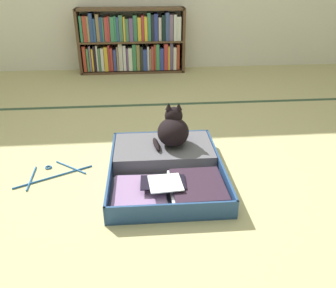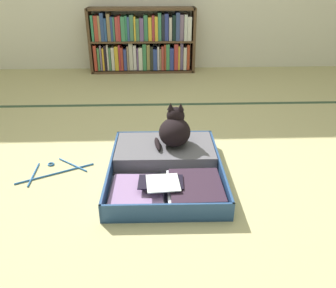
{
  "view_description": "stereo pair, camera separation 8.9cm",
  "coord_description": "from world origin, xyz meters",
  "px_view_note": "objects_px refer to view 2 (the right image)",
  "views": [
    {
      "loc": [
        -0.12,
        -1.73,
        1.06
      ],
      "look_at": [
        0.03,
        -0.04,
        0.2
      ],
      "focal_mm": 36.35,
      "sensor_mm": 36.0,
      "label": 1
    },
    {
      "loc": [
        -0.03,
        -1.73,
        1.06
      ],
      "look_at": [
        0.03,
        -0.04,
        0.2
      ],
      "focal_mm": 36.35,
      "sensor_mm": 36.0,
      "label": 2
    }
  ],
  "objects_px": {
    "bookshelf": "(143,42)",
    "black_cat": "(175,130)",
    "clothes_hanger": "(54,170)",
    "open_suitcase": "(167,165)"
  },
  "relations": [
    {
      "from": "black_cat",
      "to": "open_suitcase",
      "type": "bearing_deg",
      "value": -108.57
    },
    {
      "from": "bookshelf",
      "to": "open_suitcase",
      "type": "bearing_deg",
      "value": -85.0
    },
    {
      "from": "open_suitcase",
      "to": "black_cat",
      "type": "xyz_separation_m",
      "value": [
        0.05,
        0.16,
        0.15
      ]
    },
    {
      "from": "open_suitcase",
      "to": "black_cat",
      "type": "bearing_deg",
      "value": 71.43
    },
    {
      "from": "bookshelf",
      "to": "clothes_hanger",
      "type": "height_order",
      "value": "bookshelf"
    },
    {
      "from": "black_cat",
      "to": "clothes_hanger",
      "type": "bearing_deg",
      "value": -169.7
    },
    {
      "from": "bookshelf",
      "to": "clothes_hanger",
      "type": "distance_m",
      "value": 2.31
    },
    {
      "from": "bookshelf",
      "to": "black_cat",
      "type": "distance_m",
      "value": 2.13
    },
    {
      "from": "bookshelf",
      "to": "black_cat",
      "type": "relative_size",
      "value": 4.69
    },
    {
      "from": "clothes_hanger",
      "to": "bookshelf",
      "type": "bearing_deg",
      "value": 78.16
    }
  ]
}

